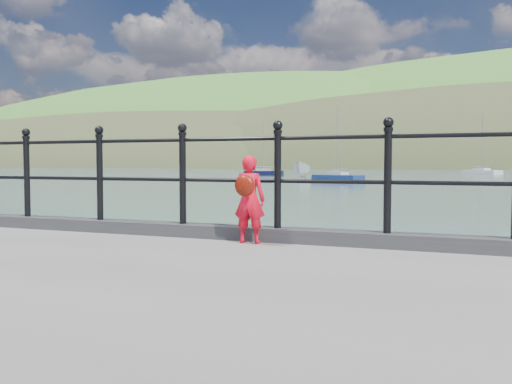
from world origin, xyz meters
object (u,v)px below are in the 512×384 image
at_px(railing, 228,167).
at_px(sailboat_port, 337,179).
at_px(launch_white, 302,170).
at_px(child, 249,199).
at_px(sailboat_left, 264,173).
at_px(sailboat_deep, 481,172).

height_order(railing, sailboat_port, sailboat_port).
height_order(railing, launch_white, railing).
relative_size(child, sailboat_left, 0.12).
bearing_deg(child, sailboat_left, -73.16).
relative_size(launch_white, sailboat_deep, 0.51).
bearing_deg(sailboat_port, sailboat_deep, 100.90).
distance_m(launch_white, sailboat_port, 16.97).
xyz_separation_m(child, launch_white, (-17.80, 61.57, -0.50)).
xyz_separation_m(launch_white, sailboat_left, (-8.23, 7.71, -0.65)).
bearing_deg(railing, sailboat_left, 110.40).
distance_m(sailboat_port, sailboat_deep, 45.03).
relative_size(launch_white, sailboat_left, 0.63).
bearing_deg(child, sailboat_port, -81.93).
distance_m(railing, sailboat_left, 73.65).
bearing_deg(sailboat_left, railing, -77.95).
height_order(railing, child, railing).
xyz_separation_m(sailboat_deep, sailboat_left, (-30.07, -20.22, -0.00)).
xyz_separation_m(railing, sailboat_deep, (4.41, 89.23, -1.48)).
relative_size(railing, sailboat_deep, 1.82).
bearing_deg(sailboat_left, sailboat_port, -62.65).
bearing_deg(railing, sailboat_deep, 87.17).
height_order(launch_white, sailboat_deep, sailboat_deep).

